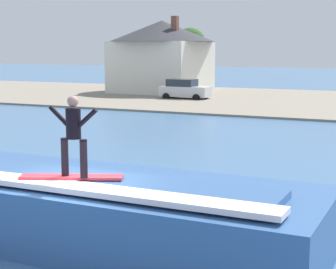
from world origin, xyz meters
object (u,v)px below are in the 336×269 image
Objects in this scene: wave_crest at (87,208)px; surfboard at (72,177)px; car_near_shore at (185,89)px; house_with_chimney at (162,53)px; tree_tall_bare at (190,43)px; surfer at (73,132)px.

surfboard is (0.11, -0.71, 0.90)m from wave_crest.
surfboard is 0.50× the size of car_near_shore.
house_with_chimney is (-18.20, 40.91, 3.32)m from wave_crest.
wave_crest is at bearing -69.53° from tree_tall_bare.
car_near_shore reaches higher than surfboard.
surfboard is 0.20× the size of house_with_chimney.
car_near_shore is (-12.90, 34.72, 0.17)m from wave_crest.
surfboard is at bearing 152.82° from surfer.
wave_crest is at bearing -66.02° from house_with_chimney.
surfer is at bearing -69.69° from car_near_shore.
wave_crest is 37.04m from car_near_shore.
surfboard is at bearing -66.26° from house_with_chimney.
surfboard is 0.32× the size of tree_tall_bare.
surfer is at bearing -66.14° from house_with_chimney.
wave_crest is at bearing 107.23° from surfer.
wave_crest is at bearing 98.95° from surfboard.
tree_tall_bare reaches higher than surfboard.
tree_tall_bare is at bearing 110.47° from wave_crest.
tree_tall_bare reaches higher than car_near_shore.
wave_crest is 2.47× the size of car_near_shore.
house_with_chimney is at bearing 113.98° from wave_crest.
surfer reaches higher than wave_crest.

